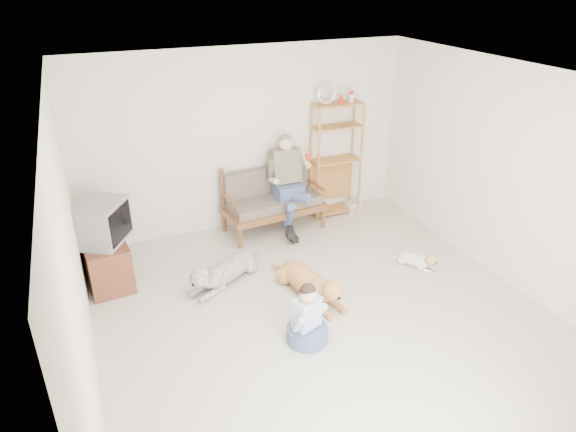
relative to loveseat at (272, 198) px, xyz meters
name	(u,v)px	position (x,y,z in m)	size (l,w,h in m)	color
floor	(327,321)	(-0.28, -2.44, -0.49)	(5.50, 5.50, 0.00)	beige
ceiling	(337,83)	(-0.28, -2.44, 2.21)	(5.50, 5.50, 0.00)	white
wall_back	(246,140)	(-0.28, 0.31, 0.86)	(5.00, 5.00, 0.00)	silver
wall_front	(546,403)	(-0.28, -5.19, 0.86)	(5.00, 5.00, 0.00)	silver
wall_left	(73,264)	(-2.78, -2.44, 0.86)	(5.50, 5.50, 0.00)	silver
wall_right	(517,180)	(2.22, -2.44, 0.86)	(5.50, 5.50, 0.00)	silver
loveseat	(272,198)	(0.00, 0.00, 0.00)	(1.56, 0.83, 0.95)	brown
man	(290,191)	(0.19, -0.23, 0.19)	(0.56, 0.80, 1.29)	#455A7F
etagere	(336,159)	(1.12, 0.11, 0.45)	(0.81, 0.35, 2.11)	#B8733A
book_stack	(353,206)	(1.46, 0.05, -0.41)	(0.23, 0.17, 0.15)	silver
tv_stand	(106,261)	(-2.51, -0.61, -0.19)	(0.58, 0.94, 0.60)	brown
crt_tv	(101,222)	(-2.47, -0.64, 0.38)	(0.75, 0.79, 0.52)	gray
wall_outlet	(169,219)	(-1.53, 0.30, -0.19)	(0.12, 0.02, 0.08)	silver
golden_retriever	(311,283)	(-0.24, -1.91, -0.31)	(0.52, 1.38, 0.42)	#C87B45
shaggy_dog	(223,272)	(-1.16, -1.22, -0.32)	(1.17, 0.81, 0.40)	white
terrier	(419,260)	(1.38, -1.87, -0.38)	(0.39, 0.61, 0.25)	white
child	(307,320)	(-0.63, -2.65, -0.23)	(0.45, 0.45, 0.71)	#455A7F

